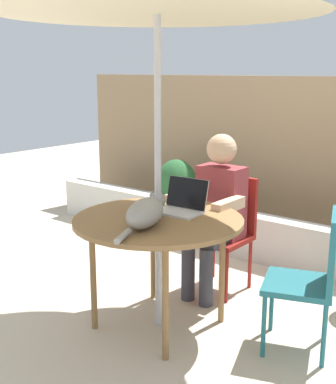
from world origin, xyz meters
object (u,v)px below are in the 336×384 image
(chair_empty, at_px, (314,272))
(laptop, at_px, (183,202))
(potted_plant_near_fence, at_px, (176,192))
(person_seated, at_px, (216,207))
(cat, at_px, (146,212))
(patio_table, at_px, (158,226))
(chair_occupied, at_px, (227,224))

(chair_empty, relative_size, laptop, 2.77)
(laptop, height_order, potted_plant_near_fence, laptop)
(potted_plant_near_fence, bearing_deg, person_seated, -41.64)
(chair_empty, distance_m, cat, 1.05)
(person_seated, distance_m, potted_plant_near_fence, 1.59)
(patio_table, bearing_deg, potted_plant_near_fence, 124.45)
(chair_empty, bearing_deg, person_seated, 159.75)
(patio_table, xyz_separation_m, chair_empty, (0.92, 0.33, -0.18))
(cat, bearing_deg, patio_table, 106.01)
(patio_table, relative_size, laptop, 3.46)
(laptop, bearing_deg, patio_table, -97.54)
(person_seated, bearing_deg, laptop, -86.24)
(chair_occupied, bearing_deg, potted_plant_near_fence, 142.94)
(patio_table, height_order, potted_plant_near_fence, potted_plant_near_fence)
(person_seated, bearing_deg, cat, -86.65)
(chair_empty, distance_m, laptop, 0.94)
(laptop, relative_size, cat, 0.50)
(patio_table, height_order, chair_empty, chair_empty)
(person_seated, xyz_separation_m, potted_plant_near_fence, (-1.17, 1.04, -0.26))
(patio_table, relative_size, chair_empty, 1.25)
(potted_plant_near_fence, bearing_deg, chair_empty, -33.45)
(potted_plant_near_fence, bearing_deg, laptop, -51.07)
(chair_empty, bearing_deg, laptop, -173.13)
(chair_occupied, relative_size, chair_empty, 1.00)
(person_seated, xyz_separation_m, laptop, (0.03, -0.45, 0.13))
(cat, bearing_deg, laptop, 92.88)
(laptop, bearing_deg, chair_occupied, 92.78)
(patio_table, relative_size, potted_plant_near_fence, 1.43)
(chair_occupied, height_order, person_seated, person_seated)
(chair_empty, height_order, person_seated, person_seated)
(chair_occupied, distance_m, chair_empty, 1.04)
(patio_table, height_order, person_seated, person_seated)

